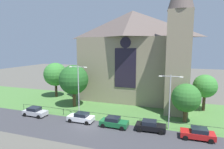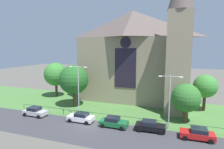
{
  "view_description": "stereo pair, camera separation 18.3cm",
  "coord_description": "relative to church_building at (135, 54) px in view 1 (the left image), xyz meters",
  "views": [
    {
      "loc": [
        12.15,
        -24.84,
        11.8
      ],
      "look_at": [
        1.05,
        8.0,
        6.82
      ],
      "focal_mm": 30.06,
      "sensor_mm": 36.0,
      "label": 1
    },
    {
      "loc": [
        12.33,
        -24.78,
        11.8
      ],
      "look_at": [
        1.05,
        8.0,
        6.82
      ],
      "focal_mm": 30.06,
      "sensor_mm": 36.0,
      "label": 2
    }
  ],
  "objects": [
    {
      "name": "parked_car_red",
      "position": [
        11.96,
        -16.62,
        -9.53
      ],
      "size": [
        4.23,
        2.09,
        1.51
      ],
      "rotation": [
        0.0,
        0.0,
        3.16
      ],
      "color": "#B21919",
      "rests_on": "ground"
    },
    {
      "name": "streetlamp_far",
      "position": [
        8.25,
        -14.74,
        -5.16
      ],
      "size": [
        3.37,
        0.26,
        8.01
      ],
      "color": "#B2B2B7",
      "rests_on": "ground"
    },
    {
      "name": "road_asphalt",
      "position": [
        -3.4,
        -19.14,
        -10.27
      ],
      "size": [
        120.0,
        8.0,
        0.01
      ],
      "primitive_type": "cube",
      "color": "#38383D",
      "rests_on": "ground"
    },
    {
      "name": "parked_car_silver",
      "position": [
        -14.03,
        -16.55,
        -9.53
      ],
      "size": [
        4.23,
        2.09,
        1.51
      ],
      "rotation": [
        0.0,
        0.0,
        -0.02
      ],
      "color": "#B7B7BC",
      "rests_on": "ground"
    },
    {
      "name": "tree_right_far",
      "position": [
        14.21,
        -4.02,
        -5.59
      ],
      "size": [
        4.31,
        4.31,
        6.88
      ],
      "color": "#423021",
      "rests_on": "ground"
    },
    {
      "name": "ground",
      "position": [
        -3.4,
        -7.14,
        -10.27
      ],
      "size": [
        160.0,
        160.0,
        0.0
      ],
      "primitive_type": "plane",
      "color": "#56544C"
    },
    {
      "name": "parked_car_green",
      "position": [
        0.43,
        -16.53,
        -9.53
      ],
      "size": [
        4.22,
        2.07,
        1.51
      ],
      "rotation": [
        0.0,
        0.0,
        -0.01
      ],
      "color": "#196033",
      "rests_on": "ground"
    },
    {
      "name": "tree_left_near",
      "position": [
        -10.3,
        -9.53,
        -4.82
      ],
      "size": [
        5.86,
        5.86,
        8.41
      ],
      "color": "#4C3823",
      "rests_on": "ground"
    },
    {
      "name": "grass_verge",
      "position": [
        -3.4,
        -9.14,
        -10.27
      ],
      "size": [
        120.0,
        20.0,
        0.01
      ],
      "primitive_type": "cube",
      "color": "#477538",
      "rests_on": "ground"
    },
    {
      "name": "streetlamp_near",
      "position": [
        -6.38,
        -14.74,
        -4.69
      ],
      "size": [
        3.37,
        0.26,
        8.87
      ],
      "color": "#B2B2B7",
      "rests_on": "ground"
    },
    {
      "name": "tree_left_far",
      "position": [
        -18.26,
        -4.32,
        -4.8
      ],
      "size": [
        5.53,
        5.53,
        8.26
      ],
      "color": "#423021",
      "rests_on": "ground"
    },
    {
      "name": "iron_railing",
      "position": [
        -0.77,
        -14.64,
        -9.29
      ],
      "size": [
        35.17,
        0.07,
        1.13
      ],
      "color": "black",
      "rests_on": "ground"
    },
    {
      "name": "parked_car_black",
      "position": [
        5.8,
        -16.14,
        -9.53
      ],
      "size": [
        4.27,
        2.17,
        1.51
      ],
      "rotation": [
        0.0,
        0.0,
        0.04
      ],
      "color": "black",
      "rests_on": "ground"
    },
    {
      "name": "parked_car_white",
      "position": [
        -5.15,
        -16.37,
        -9.53
      ],
      "size": [
        4.21,
        2.03,
        1.51
      ],
      "rotation": [
        0.0,
        0.0,
        3.14
      ],
      "color": "silver",
      "rests_on": "ground"
    },
    {
      "name": "church_building",
      "position": [
        0.0,
        0.0,
        0.0
      ],
      "size": [
        23.2,
        16.2,
        26.0
      ],
      "color": "gray",
      "rests_on": "ground"
    },
    {
      "name": "tree_right_near",
      "position": [
        10.63,
        -10.97,
        -6.34
      ],
      "size": [
        4.51,
        4.51,
        6.22
      ],
      "color": "#4C3823",
      "rests_on": "ground"
    }
  ]
}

